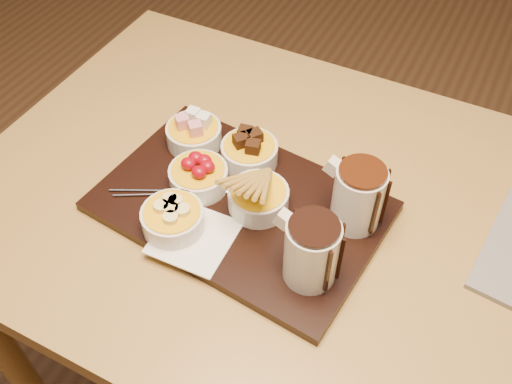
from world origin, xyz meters
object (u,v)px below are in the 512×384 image
at_px(serving_board, 240,206).
at_px(pitcher_milk_chocolate, 358,197).
at_px(pitcher_dark_chocolate, 311,252).
at_px(dining_table, 306,243).
at_px(bowl_strawberries, 199,178).

xyz_separation_m(serving_board, pitcher_milk_chocolate, (0.18, 0.05, 0.06)).
bearing_deg(pitcher_milk_chocolate, pitcher_dark_chocolate, -94.40).
bearing_deg(dining_table, pitcher_milk_chocolate, -2.47).
distance_m(bowl_strawberries, pitcher_milk_chocolate, 0.27).
relative_size(dining_table, serving_board, 2.61).
bearing_deg(dining_table, bowl_strawberries, -164.14).
bearing_deg(pitcher_milk_chocolate, dining_table, -176.66).
distance_m(dining_table, pitcher_dark_chocolate, 0.22).
height_order(dining_table, pitcher_milk_chocolate, pitcher_milk_chocolate).
bearing_deg(serving_board, dining_table, 33.91).
bearing_deg(dining_table, serving_board, -151.89).
bearing_deg(serving_board, pitcher_milk_chocolate, 21.80).
bearing_deg(bowl_strawberries, pitcher_milk_chocolate, 10.59).
height_order(dining_table, pitcher_dark_chocolate, pitcher_dark_chocolate).
distance_m(serving_board, bowl_strawberries, 0.08).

